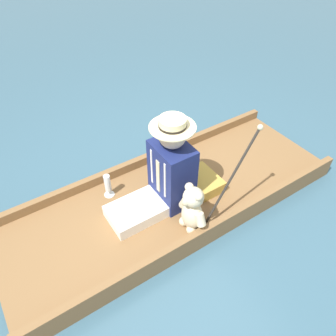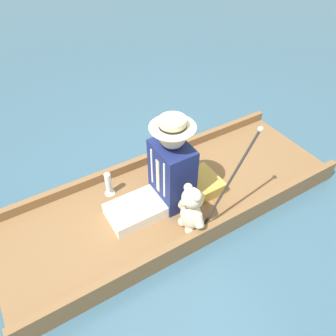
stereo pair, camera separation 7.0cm
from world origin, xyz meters
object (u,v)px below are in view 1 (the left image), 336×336
(teddy_bear, at_px, (192,210))
(wine_glass, at_px, (108,184))
(walking_cane, at_px, (235,172))
(seated_person, at_px, (165,175))

(teddy_bear, xyz_separation_m, wine_glass, (0.69, 0.41, -0.07))
(wine_glass, distance_m, walking_cane, 1.12)
(seated_person, relative_size, teddy_bear, 1.89)
(wine_glass, height_order, walking_cane, walking_cane)
(teddy_bear, height_order, walking_cane, walking_cane)
(seated_person, distance_m, walking_cane, 0.57)
(wine_glass, xyz_separation_m, walking_cane, (-0.76, -0.75, 0.36))
(teddy_bear, xyz_separation_m, walking_cane, (-0.06, -0.34, 0.28))
(seated_person, relative_size, wine_glass, 3.64)
(teddy_bear, bearing_deg, walking_cane, -100.43)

